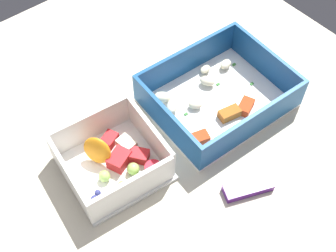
% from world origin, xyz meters
% --- Properties ---
extents(table_surface, '(0.80, 0.80, 0.02)m').
position_xyz_m(table_surface, '(0.00, 0.00, 0.01)').
color(table_surface, beige).
rests_on(table_surface, ground).
extents(pasta_container, '(0.22, 0.18, 0.06)m').
position_xyz_m(pasta_container, '(-0.12, 0.00, 0.04)').
color(pasta_container, white).
rests_on(pasta_container, table_surface).
extents(fruit_bowl, '(0.15, 0.14, 0.06)m').
position_xyz_m(fruit_bowl, '(0.08, -0.00, 0.04)').
color(fruit_bowl, white).
rests_on(fruit_bowl, table_surface).
extents(candy_bar, '(0.07, 0.05, 0.01)m').
position_xyz_m(candy_bar, '(-0.04, 0.15, 0.03)').
color(candy_bar, '#51197A').
rests_on(candy_bar, table_surface).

